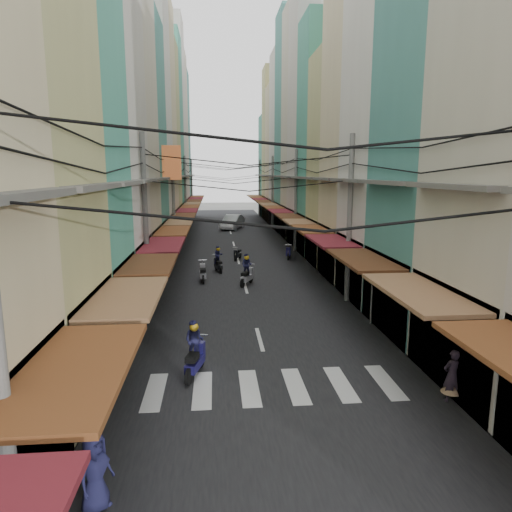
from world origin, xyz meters
TOP-DOWN VIEW (x-y plane):
  - ground at (0.00, 0.00)m, footprint 160.00×160.00m
  - road at (0.00, 20.00)m, footprint 10.00×80.00m
  - sidewalk_left at (-6.50, 20.00)m, footprint 3.00×80.00m
  - sidewalk_right at (6.50, 20.00)m, footprint 3.00×80.00m
  - crosswalk at (-0.00, -6.00)m, footprint 7.55×2.40m
  - building_row_left at (-7.92, 16.56)m, footprint 7.80×67.67m
  - building_row_right at (7.92, 16.45)m, footprint 7.80×68.98m
  - utility_poles at (0.00, 15.01)m, footprint 10.20×66.13m
  - white_car at (0.32, 33.13)m, footprint 6.08×3.88m
  - bicycle at (7.42, -0.06)m, footprint 1.76×0.70m
  - moving_scooters at (-0.67, 6.35)m, footprint 6.60×21.45m
  - parked_scooters at (4.81, -3.95)m, footprint 13.51×14.54m
  - pedestrians at (-4.85, 3.39)m, footprint 13.03×21.24m
  - market_umbrella at (7.20, -5.45)m, footprint 2.32×2.32m
  - traffic_sign at (4.86, -0.65)m, footprint 0.10×0.65m

SIDE VIEW (x-z plane):
  - ground at x=0.00m, z-range 0.00..0.00m
  - white_car at x=0.32m, z-range -1.00..1.00m
  - bicycle at x=7.42m, z-range -0.60..0.60m
  - road at x=0.00m, z-range 0.00..0.02m
  - crosswalk at x=0.00m, z-range 0.02..0.03m
  - sidewalk_left at x=-6.50m, z-range 0.00..0.06m
  - sidewalk_right at x=6.50m, z-range 0.00..0.06m
  - parked_scooters at x=4.81m, z-range -0.01..0.97m
  - moving_scooters at x=-0.67m, z-range -0.38..1.42m
  - pedestrians at x=-4.85m, z-range -0.06..2.14m
  - traffic_sign at x=4.86m, z-range 0.68..3.63m
  - market_umbrella at x=7.20m, z-range 0.93..3.38m
  - utility_poles at x=0.00m, z-range 2.49..10.69m
  - building_row_right at x=7.92m, z-range -1.89..20.71m
  - building_row_left at x=-7.92m, z-range -2.07..21.63m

